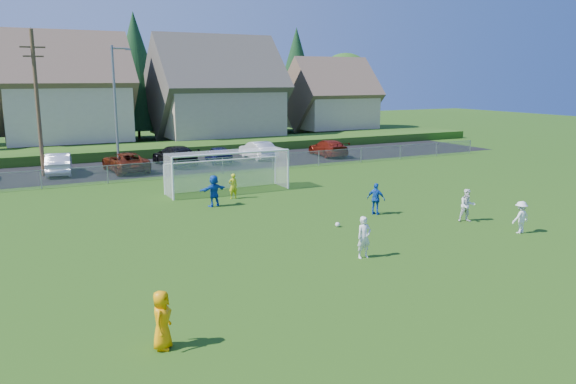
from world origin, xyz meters
The scene contains 23 objects.
ground centered at (0.00, 0.00, 0.00)m, with size 160.00×160.00×0.00m, color #193D0C.
asphalt_lot centered at (0.00, 27.50, 0.01)m, with size 60.00×60.00×0.00m, color black.
grass_embankment centered at (0.00, 35.00, 0.40)m, with size 70.00×6.00×0.80m, color #1E420F.
soccer_ball centered at (1.47, 5.84, 0.11)m, with size 0.22×0.22×0.22m, color white.
referee centered at (-8.90, -2.17, 0.78)m, with size 0.76×0.49×1.56m, color #FF9B05.
player_white_a centered at (-0.08, 1.54, 0.81)m, with size 0.59×0.39×1.63m, color white.
player_white_b centered at (7.49, 3.80, 0.80)m, with size 0.77×0.60×1.59m, color white.
player_white_c centered at (8.12, 1.21, 0.72)m, with size 0.94×0.54×1.45m, color white.
player_blue_a centered at (4.47, 6.99, 0.80)m, with size 0.94×0.39×1.61m, color #1248B0.
player_blue_b centered at (-2.13, 12.51, 0.85)m, with size 1.58×0.50×1.70m, color #1248B0.
goalkeeper centered at (-0.48, 13.87, 0.72)m, with size 0.53×0.35×1.45m, color #CBCC18.
car_b centered at (-8.44, 27.24, 0.77)m, with size 1.63×4.68×1.54m, color white.
car_c centered at (-3.98, 26.26, 0.72)m, with size 2.38×5.16×1.43m, color #551A09.
car_d centered at (0.08, 27.37, 0.79)m, with size 2.20×5.41×1.57m, color black.
car_e centered at (3.56, 26.98, 0.69)m, with size 1.64×4.07×1.39m, color #121842.
car_f centered at (7.36, 27.71, 0.75)m, with size 1.59×4.56×1.50m, color silver.
car_g centered at (13.56, 26.45, 0.72)m, with size 2.01×4.94×1.43m, color maroon.
soccer_goal centered at (0.00, 16.05, 1.63)m, with size 7.42×1.90×2.50m.
chainlink_fence centered at (0.00, 22.00, 0.63)m, with size 52.06×0.06×1.20m.
streetlight centered at (-4.45, 26.00, 4.84)m, with size 1.38×0.18×9.00m.
utility_pole centered at (-9.50, 27.00, 5.15)m, with size 1.60×0.26×10.00m.
houses_row centered at (1.97, 42.46, 7.33)m, with size 53.90×11.45×13.27m.
tree_row centered at (1.04, 48.74, 6.91)m, with size 65.98×12.36×13.80m.
Camera 1 is at (-12.19, -15.43, 6.82)m, focal length 35.00 mm.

